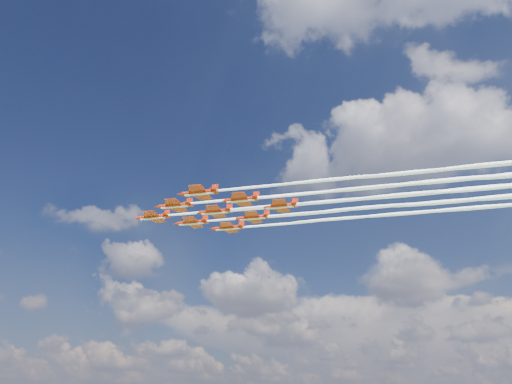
{
  "coord_description": "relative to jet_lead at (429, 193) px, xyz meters",
  "views": [
    {
      "loc": [
        74.18,
        -104.45,
        27.11
      ],
      "look_at": [
        12.65,
        3.12,
        82.15
      ],
      "focal_mm": 35.0,
      "sensor_mm": 36.0,
      "label": 1
    }
  ],
  "objects": [
    {
      "name": "jet_lead",
      "position": [
        0.0,
        0.0,
        0.0
      ],
      "size": [
        151.55,
        49.59,
        2.72
      ],
      "rotation": [
        0.0,
        0.0,
        0.29
      ],
      "color": "#B9200A"
    },
    {
      "name": "jet_row2_starb",
      "position": [
        6.86,
        9.12,
        0.0
      ],
      "size": [
        151.55,
        49.59,
        2.72
      ],
      "rotation": [
        0.0,
        0.0,
        0.29
      ],
      "color": "#B9200A"
    },
    {
      "name": "jet_row3_starb",
      "position": [
        13.72,
        18.24,
        0.0
      ],
      "size": [
        151.55,
        49.59,
        2.72
      ],
      "rotation": [
        0.0,
        0.0,
        0.29
      ],
      "color": "#B9200A"
    },
    {
      "name": "jet_row2_port",
      "position": [
        10.76,
        -3.79,
        0.0
      ],
      "size": [
        151.55,
        49.59,
        2.72
      ],
      "rotation": [
        0.0,
        0.0,
        0.29
      ],
      "color": "#B9200A"
    },
    {
      "name": "jet_row3_centre",
      "position": [
        17.62,
        5.33,
        0.0
      ],
      "size": [
        151.55,
        49.59,
        2.72
      ],
      "rotation": [
        0.0,
        0.0,
        0.29
      ],
      "color": "#B9200A"
    }
  ]
}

